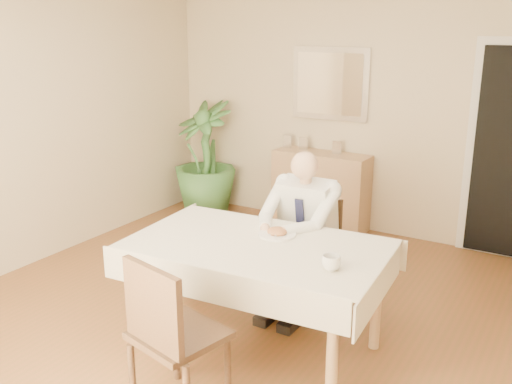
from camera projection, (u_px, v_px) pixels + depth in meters
The scene contains 16 objects.
room at pixel (230, 155), 3.87m from camera, with size 5.00×5.02×2.60m.
mirror at pixel (330, 84), 6.00m from camera, with size 0.86×0.04×0.76m.
dining_table at pixel (257, 255), 3.82m from camera, with size 1.78×1.13×0.75m.
chair_far at pixel (313, 243), 4.59m from camera, with size 0.39×0.40×0.83m.
chair_near at pixel (169, 330), 3.12m from camera, with size 0.54×0.55×0.96m.
seated_man at pixel (298, 226), 4.30m from camera, with size 0.48×0.72×1.24m.
plate at pixel (277, 234), 3.93m from camera, with size 0.26×0.26×0.02m, color white.
food at pixel (277, 231), 3.92m from camera, with size 0.14×0.14×0.06m, color brown.
knife at pixel (278, 236), 3.85m from camera, with size 0.01×0.01×0.13m, color silver.
fork at pixel (268, 234), 3.89m from camera, with size 0.01×0.01×0.13m, color silver.
coffee_mug at pixel (331, 263), 3.37m from camera, with size 0.12×0.12×0.09m, color white.
sideboard at pixel (321, 190), 6.20m from camera, with size 1.04×0.35×0.83m, color #A4784D.
photo_frame_left at pixel (287, 142), 6.32m from camera, with size 0.10×0.02×0.14m, color silver.
photo_frame_center at pixel (303, 144), 6.21m from camera, with size 0.10×0.02×0.14m, color silver.
photo_frame_right at pixel (337, 147), 6.02m from camera, with size 0.10×0.02×0.14m, color silver.
potted_palm at pixel (205, 157), 6.66m from camera, with size 0.74×0.74×1.32m, color #33602B.
Camera 1 is at (2.10, -3.15, 2.15)m, focal length 40.00 mm.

